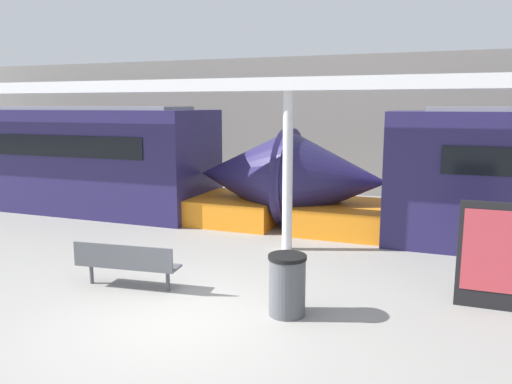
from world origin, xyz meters
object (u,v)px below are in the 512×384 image
object	(u,v)px
train_right	(55,160)
trash_bin	(287,285)
poster_board	(490,256)
bench_near	(126,262)
support_column_near	(288,172)

from	to	relation	value
train_right	trash_bin	distance (m)	11.17
trash_bin	poster_board	distance (m)	3.27
bench_near	poster_board	xyz separation A→B (m)	(5.95, 1.28, 0.39)
bench_near	trash_bin	size ratio (longest dim) A/B	2.01
train_right	poster_board	world-z (taller)	train_right
trash_bin	support_column_near	world-z (taller)	support_column_near
bench_near	support_column_near	bearing A→B (deg)	53.65
train_right	trash_bin	bearing A→B (deg)	-30.60
train_right	poster_board	size ratio (longest dim) A/B	9.05
train_right	trash_bin	size ratio (longest dim) A/B	16.46
poster_board	trash_bin	bearing A→B (deg)	-155.40
poster_board	support_column_near	size ratio (longest dim) A/B	0.49
bench_near	support_column_near	size ratio (longest dim) A/B	0.55
train_right	bench_near	world-z (taller)	train_right
train_right	support_column_near	xyz separation A→B (m)	(8.52, -2.22, 0.26)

